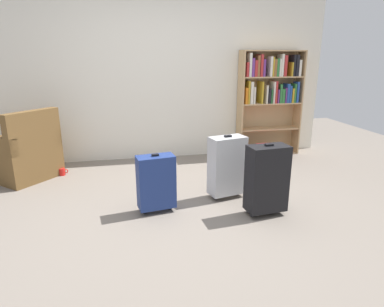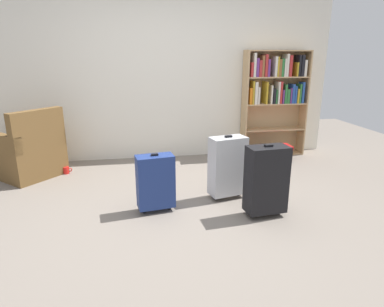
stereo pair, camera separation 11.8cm
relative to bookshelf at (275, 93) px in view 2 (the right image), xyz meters
name	(u,v)px [view 2 (the right image)]	position (x,y,z in m)	size (l,w,h in m)	color
ground_plane	(184,213)	(-1.69, -1.87, -0.98)	(9.02, 9.02, 0.00)	slate
back_wall	(164,72)	(-1.69, 0.18, 0.32)	(5.15, 0.10, 2.60)	silver
bookshelf	(275,93)	(0.00, 0.00, 0.00)	(0.99, 0.26, 1.61)	tan
armchair	(29,153)	(-3.52, -0.43, -0.66)	(0.99, 0.99, 0.90)	brown
mug	(66,170)	(-3.09, -0.43, -0.93)	(0.12, 0.08, 0.10)	red
storage_box	(276,153)	(-0.08, -0.40, -0.85)	(0.42, 0.25, 0.25)	black
suitcase_silver	(228,166)	(-1.16, -1.55, -0.61)	(0.43, 0.29, 0.72)	#B7BABF
suitcase_navy_blue	(155,182)	(-1.96, -1.75, -0.66)	(0.39, 0.24, 0.61)	navy
suitcase_black	(266,180)	(-0.91, -2.03, -0.60)	(0.41, 0.25, 0.73)	black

